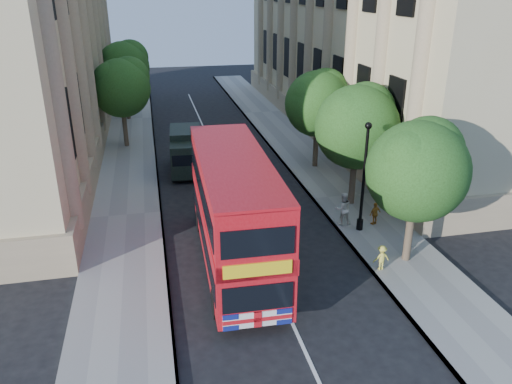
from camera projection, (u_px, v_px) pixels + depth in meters
ground at (292, 323)px, 17.10m from camera, size 120.00×120.00×0.00m
pavement_right at (343, 197)px, 27.23m from camera, size 3.50×80.00×0.12m
pavement_left at (127, 215)px, 24.98m from camera, size 3.50×80.00×0.12m
building_right at (382, 10)px, 38.02m from camera, size 12.00×38.00×18.00m
tree_right_near at (418, 166)px, 19.35m from camera, size 4.00×4.00×6.08m
tree_right_mid at (358, 122)px, 24.70m from camera, size 4.20×4.20×6.37m
tree_right_far at (318, 100)px, 30.16m from camera, size 4.00×4.00×6.15m
tree_left_far at (121, 85)px, 34.13m from camera, size 4.00×4.00×6.30m
tree_left_back at (124, 64)px, 41.25m from camera, size 4.20×4.20×6.65m
lamp_post at (364, 182)px, 22.53m from camera, size 0.32×0.32×5.16m
double_decker_bus at (234, 208)px, 19.84m from camera, size 2.87×9.92×4.55m
box_van at (186, 152)px, 30.54m from camera, size 2.14×4.64×2.59m
police_constable at (274, 285)px, 17.56m from camera, size 0.75×0.56×1.89m
woman_pedestrian at (343, 209)px, 23.65m from camera, size 0.79×0.62×1.62m
child_a at (375, 214)px, 23.73m from camera, size 0.71×0.47×1.11m
child_b at (381, 258)px, 19.94m from camera, size 0.70×0.43×1.06m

